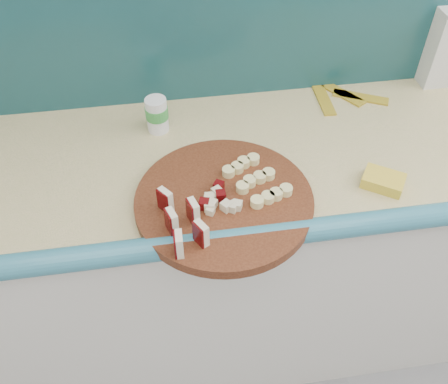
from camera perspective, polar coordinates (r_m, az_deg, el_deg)
kitchen_counter at (r=1.73m, az=3.96°, el=-6.60°), size 2.20×0.63×0.91m
backsplash at (r=1.49m, az=3.04°, el=19.37°), size 2.20×0.02×0.50m
cutting_board at (r=1.23m, az=0.00°, el=-1.09°), size 0.58×0.58×0.03m
apple_wedges at (r=1.14m, az=-4.86°, el=-3.41°), size 0.10×0.18×0.06m
apple_chunks at (r=1.21m, az=-1.13°, el=-0.79°), size 0.07×0.07×0.02m
banana_slices at (r=1.26m, az=3.65°, el=1.37°), size 0.16×0.19×0.02m
canister at (r=1.44m, az=-7.67°, el=8.80°), size 0.06×0.06×0.10m
sponge at (r=1.35m, az=17.74°, el=1.23°), size 0.13×0.12×0.03m
banana_peel at (r=1.63m, az=13.29°, el=10.61°), size 0.22×0.19×0.01m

